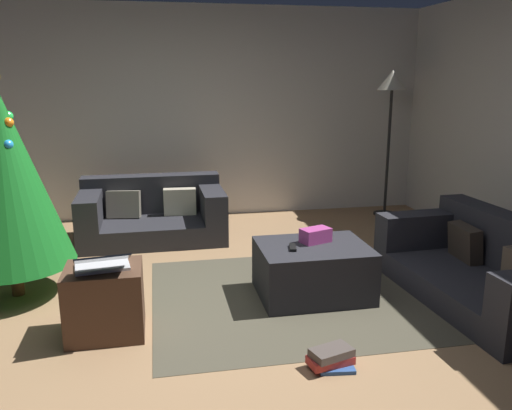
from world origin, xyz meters
TOP-DOWN VIEW (x-y plane):
  - ground_plane at (0.00, 0.00)m, footprint 6.40×6.40m
  - rear_partition at (0.00, 3.14)m, footprint 6.40×0.12m
  - couch_left at (-0.40, 2.24)m, footprint 1.55×0.94m
  - couch_right at (2.25, 0.03)m, footprint 1.00×1.84m
  - ottoman at (0.89, 0.36)m, footprint 0.88×0.69m
  - gift_box at (0.93, 0.45)m, footprint 0.27×0.21m
  - tv_remote at (0.70, 0.31)m, footprint 0.08×0.17m
  - christmas_tree at (-1.50, 0.83)m, footprint 0.97×0.97m
  - side_table at (-0.73, -0.00)m, footprint 0.52×0.44m
  - laptop at (-0.72, -0.06)m, footprint 0.40×0.42m
  - book_stack at (0.68, -0.72)m, footprint 0.30×0.24m
  - corner_lamp at (2.57, 2.65)m, footprint 0.36×0.36m
  - area_rug at (0.89, 0.36)m, footprint 2.60×2.00m

SIDE VIEW (x-z plane):
  - ground_plane at x=0.00m, z-range 0.00..0.00m
  - area_rug at x=0.89m, z-range 0.00..0.01m
  - book_stack at x=0.68m, z-range 0.00..0.13m
  - ottoman at x=0.89m, z-range 0.00..0.43m
  - side_table at x=-0.73m, z-range 0.00..0.49m
  - couch_right at x=2.25m, z-range -0.07..0.59m
  - couch_left at x=-0.40m, z-range -0.06..0.60m
  - tv_remote at x=0.70m, z-range 0.43..0.45m
  - gift_box at x=0.93m, z-range 0.43..0.55m
  - laptop at x=-0.72m, z-range 0.46..0.63m
  - christmas_tree at x=-1.50m, z-range 0.09..1.90m
  - rear_partition at x=0.00m, z-range 0.00..2.60m
  - corner_lamp at x=2.57m, z-range 0.65..2.48m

